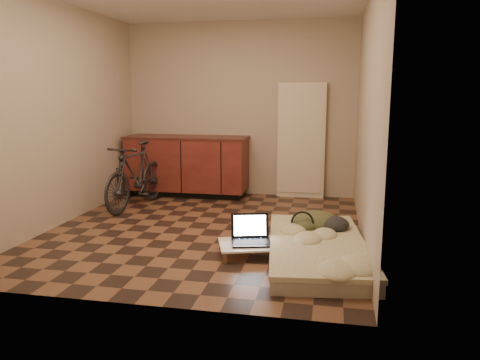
% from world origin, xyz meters
% --- Properties ---
extents(room_shell, '(3.50, 4.00, 2.60)m').
position_xyz_m(room_shell, '(0.00, 0.00, 1.30)').
color(room_shell, brown).
rests_on(room_shell, ground).
extents(cabinets, '(1.84, 0.62, 0.91)m').
position_xyz_m(cabinets, '(-0.75, 1.70, 0.47)').
color(cabinets, black).
rests_on(cabinets, ground).
extents(appliance_panel, '(0.70, 0.10, 1.70)m').
position_xyz_m(appliance_panel, '(0.95, 1.94, 0.85)').
color(appliance_panel, beige).
rests_on(appliance_panel, ground).
extents(bicycle, '(0.64, 1.58, 0.99)m').
position_xyz_m(bicycle, '(-1.20, 0.81, 0.50)').
color(bicycle, black).
rests_on(bicycle, ground).
extents(futon, '(1.12, 1.97, 0.16)m').
position_xyz_m(futon, '(1.30, -0.69, 0.08)').
color(futon, '#ACA389').
rests_on(futon, ground).
extents(clothing_pile, '(0.60, 0.52, 0.22)m').
position_xyz_m(clothing_pile, '(1.31, -0.16, 0.27)').
color(clothing_pile, '#3D4126').
rests_on(clothing_pile, futon).
extents(headphones, '(0.30, 0.28, 0.17)m').
position_xyz_m(headphones, '(1.13, -0.36, 0.25)').
color(headphones, black).
rests_on(headphones, futon).
extents(lap_desk, '(0.81, 0.65, 0.12)m').
position_xyz_m(lap_desk, '(0.71, -0.74, 0.10)').
color(lap_desk, brown).
rests_on(lap_desk, ground).
extents(laptop, '(0.45, 0.42, 0.26)m').
position_xyz_m(laptop, '(0.66, -0.73, 0.17)').
color(laptop, black).
rests_on(laptop, lap_desk).
extents(mouse, '(0.09, 0.12, 0.04)m').
position_xyz_m(mouse, '(0.99, -0.71, 0.14)').
color(mouse, silver).
rests_on(mouse, lap_desk).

